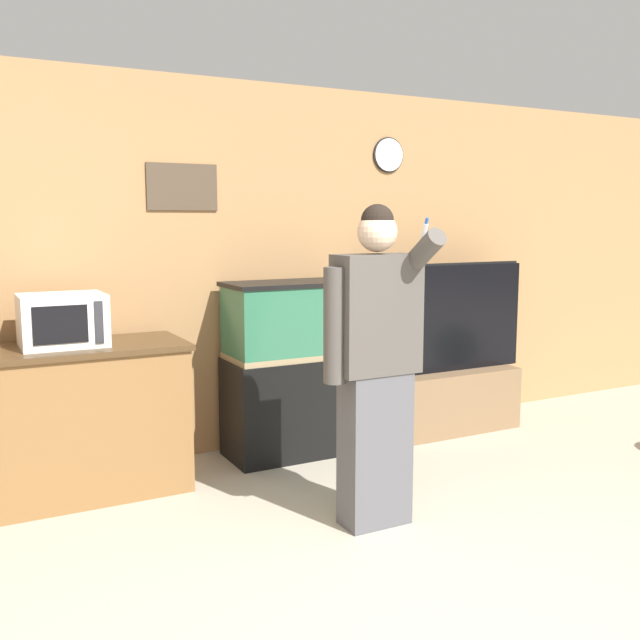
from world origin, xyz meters
name	(u,v)px	position (x,y,z in m)	size (l,w,h in m)	color
wall_back_paneled	(212,270)	(0.00, 2.94, 1.30)	(10.00, 0.08, 2.60)	#A87A4C
counter_island	(43,424)	(-1.20, 2.52, 0.46)	(1.67, 0.63, 0.91)	brown
microwave	(62,320)	(-1.06, 2.54, 1.06)	(0.48, 0.40, 0.31)	white
aquarium_on_stand	(290,369)	(0.44, 2.60, 0.61)	(0.88, 0.47, 1.23)	black
tv_on_stand	(450,382)	(1.80, 2.54, 0.39)	(1.32, 0.40, 1.32)	brown
person_standing	(375,362)	(0.33, 1.33, 0.90)	(0.54, 0.41, 1.73)	#515156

